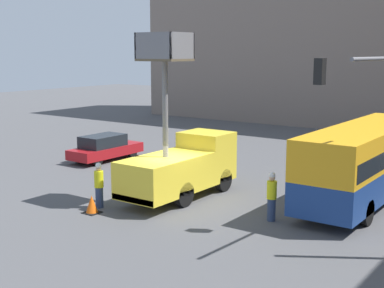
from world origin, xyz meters
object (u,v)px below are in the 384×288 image
Objects in this scene: utility_truck at (182,164)px; parked_car_curbside at (105,148)px; city_bus at (366,158)px; traffic_cone_near_truck at (92,205)px; road_worker_directing at (272,196)px; road_worker_near_truck at (99,185)px.

utility_truck is 1.51× the size of parked_car_curbside.
traffic_cone_near_truck is (-8.37, -8.15, -1.58)m from city_bus.
road_worker_directing is (4.82, -0.71, -0.56)m from utility_truck.
city_bus reaches higher than parked_car_curbside.
parked_car_curbside is (-13.44, 4.59, -0.20)m from road_worker_directing.
city_bus is 5.32m from road_worker_directing.
utility_truck reaches higher than parked_car_curbside.
city_bus reaches higher than traffic_cone_near_truck.
road_worker_near_truck is 0.40× the size of parked_car_curbside.
road_worker_directing reaches higher than traffic_cone_near_truck.
parked_car_curbside is at bearing -94.35° from road_worker_directing.
parked_car_curbside is at bearing 131.88° from traffic_cone_near_truck.
traffic_cone_near_truck is 0.15× the size of parked_car_curbside.
traffic_cone_near_truck is (0.28, -0.71, -0.63)m from road_worker_near_truck.
road_worker_near_truck is at bearing -46.61° from parked_car_curbside.
city_bus is 2.20× the size of parked_car_curbside.
utility_truck is at bearing -83.81° from road_worker_directing.
city_bus is 5.46× the size of road_worker_directing.
city_bus is 5.46× the size of road_worker_near_truck.
road_worker_near_truck is 1.00× the size of road_worker_directing.
utility_truck is 3.82m from road_worker_near_truck.
city_bus is 11.78m from traffic_cone_near_truck.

